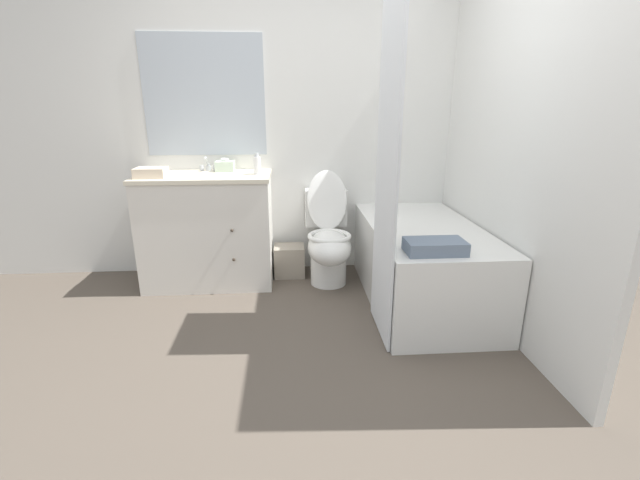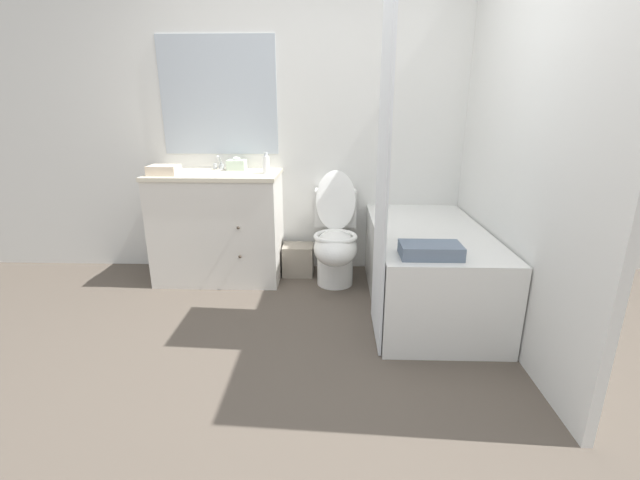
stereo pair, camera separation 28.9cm
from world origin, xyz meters
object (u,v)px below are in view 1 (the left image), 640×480
Objects in this scene: sink_faucet at (208,166)px; soap_dispenser at (257,165)px; toilet at (328,241)px; hand_towel_folded at (151,173)px; tissue_box at (225,166)px; bath_towel_folded at (435,247)px; wastebasket at (289,261)px; vanity_cabinet at (208,228)px; bathtub at (422,263)px.

soap_dispenser reaches higher than sink_faucet.
toilet is at bearing -7.13° from soap_dispenser.
hand_towel_folded is (-0.36, -0.32, 0.00)m from sink_faucet.
toilet is at bearing 1.43° from hand_towel_folded.
tissue_box is 0.58m from hand_towel_folded.
bath_towel_folded is (1.87, -0.93, -0.31)m from hand_towel_folded.
hand_towel_folded is at bearing -168.85° from wastebasket.
sink_faucet is 0.54× the size of wastebasket.
soap_dispenser is at bearing -2.65° from vanity_cabinet.
vanity_cabinet reaches higher than bath_towel_folded.
soap_dispenser is at bearing 159.48° from bathtub.
tissue_box is at bearing 138.37° from bath_towel_folded.
wastebasket is at bearing 6.85° from vanity_cabinet.
bathtub is 6.77× the size of hand_towel_folded.
bath_towel_folded is at bearing -52.78° from wastebasket.
soap_dispenser reaches higher than bath_towel_folded.
bathtub is at bearing -10.02° from hand_towel_folded.
vanity_cabinet is at bearing 177.35° from soap_dispenser.
soap_dispenser is (0.42, -0.02, 0.51)m from vanity_cabinet.
toilet is at bearing -16.72° from tissue_box.
bathtub is 4.31× the size of bath_towel_folded.
wastebasket is at bearing 22.68° from soap_dispenser.
vanity_cabinet is 0.69× the size of bathtub.
soap_dispenser reaches higher than wastebasket.
soap_dispenser is 1.54m from bath_towel_folded.
toilet is at bearing -5.21° from vanity_cabinet.
vanity_cabinet is at bearing -173.15° from wastebasket.
toilet is 0.42m from wastebasket.
hand_towel_folded is (-1.33, -0.03, 0.58)m from toilet.
sink_faucet is 0.09× the size of bathtub.
toilet is 1.45m from hand_towel_folded.
toilet reaches higher than bath_towel_folded.
bath_towel_folded is (1.36, -1.21, -0.32)m from tissue_box.
soap_dispenser is at bearing 136.55° from bath_towel_folded.
sink_faucet is 0.47m from soap_dispenser.
vanity_cabinet is 4.64× the size of hand_towel_folded.
bath_towel_folded is at bearing -43.45° from soap_dispenser.
soap_dispenser is at bearing -27.98° from sink_faucet.
bathtub is 9.15× the size of soap_dispenser.
bathtub is at bearing -30.21° from toilet.
sink_faucet is 0.64× the size of hand_towel_folded.
hand_towel_folded reaches higher than vanity_cabinet.
toilet is at bearing 119.24° from bath_towel_folded.
sink_faucet is 0.87× the size of soap_dispenser.
sink_faucet is 1.03m from wastebasket.
tissue_box is 0.67× the size of hand_towel_folded.
soap_dispenser is 0.79m from hand_towel_folded.
hand_towel_folded is at bearing -178.57° from toilet.
toilet is 1.04m from tissue_box.
sink_faucet reaches higher than hand_towel_folded.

